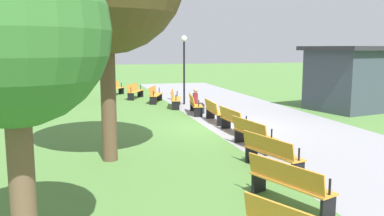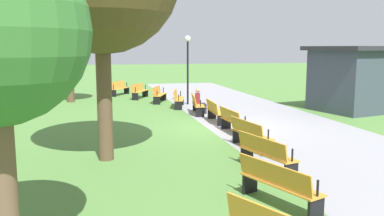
% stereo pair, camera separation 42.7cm
% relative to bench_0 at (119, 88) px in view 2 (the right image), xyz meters
% --- Properties ---
extents(ground_plane, '(120.00, 120.00, 0.00)m').
position_rel_bench_0_xyz_m(ground_plane, '(11.65, 3.41, -0.48)').
color(ground_plane, '#54843D').
extents(path_paving, '(38.72, 5.61, 0.01)m').
position_rel_bench_0_xyz_m(path_paving, '(11.65, 5.48, -0.47)').
color(path_paving, '#939399').
rests_on(path_paving, ground).
extents(bench_0, '(1.81, 1.38, 0.89)m').
position_rel_bench_0_xyz_m(bench_0, '(0.00, 0.00, 0.00)').
color(bench_0, orange).
rests_on(bench_0, ground).
extents(bench_1, '(1.86, 1.24, 0.89)m').
position_rel_bench_0_xyz_m(bench_1, '(1.95, 1.08, 0.00)').
color(bench_1, orange).
rests_on(bench_1, ground).
extents(bench_2, '(1.89, 1.09, 0.89)m').
position_rel_bench_0_xyz_m(bench_2, '(4.00, 1.97, 0.00)').
color(bench_2, orange).
rests_on(bench_2, ground).
extents(bench_3, '(1.90, 0.92, 0.89)m').
position_rel_bench_0_xyz_m(bench_3, '(6.13, 2.63, 0.00)').
color(bench_3, orange).
rests_on(bench_3, ground).
extents(bench_4, '(1.89, 0.75, 0.89)m').
position_rel_bench_0_xyz_m(bench_4, '(8.31, 3.08, 0.00)').
color(bench_4, orange).
rests_on(bench_4, ground).
extents(bench_5, '(1.86, 0.57, 0.89)m').
position_rel_bench_0_xyz_m(bench_5, '(10.53, 3.31, 0.00)').
color(bench_5, orange).
rests_on(bench_5, ground).
extents(bench_6, '(1.86, 0.57, 0.89)m').
position_rel_bench_0_xyz_m(bench_6, '(12.77, 3.31, 0.00)').
color(bench_6, orange).
rests_on(bench_6, ground).
extents(bench_7, '(1.89, 0.75, 0.89)m').
position_rel_bench_0_xyz_m(bench_7, '(14.99, 3.08, 0.00)').
color(bench_7, orange).
rests_on(bench_7, ground).
extents(bench_8, '(1.90, 0.92, 0.89)m').
position_rel_bench_0_xyz_m(bench_8, '(17.17, 2.63, 0.00)').
color(bench_8, orange).
rests_on(bench_8, ground).
extents(bench_9, '(1.89, 1.09, 0.89)m').
position_rel_bench_0_xyz_m(bench_9, '(19.30, 1.97, 0.00)').
color(bench_9, orange).
rests_on(bench_9, ground).
extents(person_seated, '(0.38, 0.56, 1.20)m').
position_rel_bench_0_xyz_m(person_seated, '(8.21, 3.24, 0.16)').
color(person_seated, maroon).
rests_on(person_seated, ground).
extents(tree_3, '(2.94, 2.94, 5.26)m').
position_rel_bench_0_xyz_m(tree_3, '(2.67, -2.83, 3.26)').
color(tree_3, brown).
rests_on(tree_3, ground).
extents(lamp_post, '(0.32, 0.32, 3.67)m').
position_rel_bench_0_xyz_m(lamp_post, '(5.08, 3.38, 2.11)').
color(lamp_post, black).
rests_on(lamp_post, ground).
extents(kiosk, '(4.14, 3.79, 3.10)m').
position_rel_bench_0_xyz_m(kiosk, '(9.22, 10.33, 1.11)').
color(kiosk, '#38424C').
rests_on(kiosk, ground).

